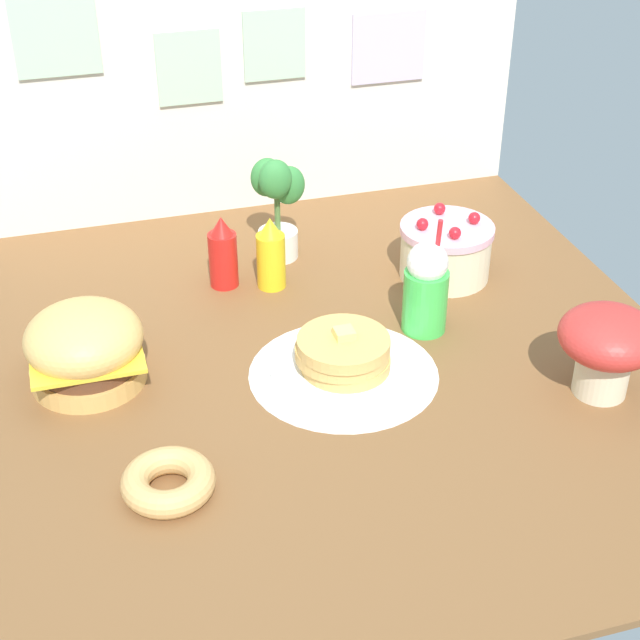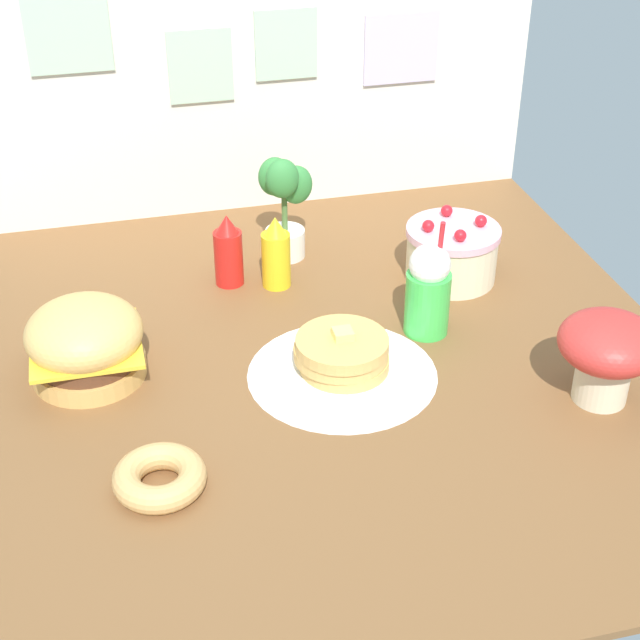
% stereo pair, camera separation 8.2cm
% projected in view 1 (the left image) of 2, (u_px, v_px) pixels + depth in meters
% --- Properties ---
extents(ground_plane, '(1.90, 1.92, 0.02)m').
position_uv_depth(ground_plane, '(316.00, 366.00, 2.48)').
color(ground_plane, brown).
extents(back_wall, '(1.90, 0.04, 0.93)m').
position_uv_depth(back_wall, '(230.00, 70.00, 3.00)').
color(back_wall, silver).
rests_on(back_wall, ground_plane).
extents(doily_mat, '(0.48, 0.48, 0.00)m').
position_uv_depth(doily_mat, '(344.00, 373.00, 2.44)').
color(doily_mat, white).
rests_on(doily_mat, ground_plane).
extents(burger, '(0.29, 0.29, 0.21)m').
position_uv_depth(burger, '(85.00, 347.00, 2.36)').
color(burger, '#DBA859').
rests_on(burger, ground_plane).
extents(pancake_stack, '(0.37, 0.37, 0.13)m').
position_uv_depth(pancake_stack, '(344.00, 358.00, 2.41)').
color(pancake_stack, white).
rests_on(pancake_stack, doily_mat).
extents(layer_cake, '(0.27, 0.27, 0.20)m').
position_uv_depth(layer_cake, '(446.00, 250.00, 2.81)').
color(layer_cake, beige).
rests_on(layer_cake, ground_plane).
extents(ketchup_bottle, '(0.08, 0.08, 0.22)m').
position_uv_depth(ketchup_bottle, '(223.00, 254.00, 2.76)').
color(ketchup_bottle, red).
rests_on(ketchup_bottle, ground_plane).
extents(mustard_bottle, '(0.08, 0.08, 0.22)m').
position_uv_depth(mustard_bottle, '(271.00, 255.00, 2.75)').
color(mustard_bottle, yellow).
rests_on(mustard_bottle, ground_plane).
extents(cream_soda_cup, '(0.12, 0.12, 0.33)m').
position_uv_depth(cream_soda_cup, '(426.00, 288.00, 2.55)').
color(cream_soda_cup, green).
rests_on(cream_soda_cup, ground_plane).
extents(donut_pink_glaze, '(0.20, 0.20, 0.06)m').
position_uv_depth(donut_pink_glaze, '(168.00, 481.00, 2.05)').
color(donut_pink_glaze, tan).
rests_on(donut_pink_glaze, ground_plane).
extents(potted_plant, '(0.16, 0.13, 0.33)m').
position_uv_depth(potted_plant, '(277.00, 203.00, 2.86)').
color(potted_plant, white).
rests_on(potted_plant, ground_plane).
extents(mushroom_stool, '(0.24, 0.24, 0.23)m').
position_uv_depth(mushroom_stool, '(607.00, 343.00, 2.30)').
color(mushroom_stool, beige).
rests_on(mushroom_stool, ground_plane).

